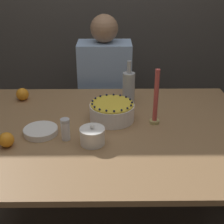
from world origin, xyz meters
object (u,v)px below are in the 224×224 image
cake (112,111)px  person_man_blue_shirt (105,104)px  sugar_bowl (92,136)px  candle (156,102)px  bottle (129,87)px  sugar_shaker (65,129)px

cake → person_man_blue_shirt: 0.72m
sugar_bowl → candle: (0.34, 0.22, 0.09)m
sugar_bowl → bottle: (0.21, 0.50, 0.06)m
cake → sugar_shaker: bearing=-137.5°
bottle → person_man_blue_shirt: bearing=110.0°
cake → sugar_shaker: size_ratio=2.20×
sugar_bowl → candle: size_ratio=0.40×
cake → candle: size_ratio=0.81×
sugar_bowl → person_man_blue_shirt: person_man_blue_shirt is taller
candle → sugar_bowl: bearing=-147.8°
sugar_shaker → bottle: size_ratio=0.42×
sugar_bowl → sugar_shaker: 0.15m
bottle → sugar_shaker: bearing=-127.4°
cake → person_man_blue_shirt: size_ratio=0.21×
cake → bottle: bottle is taller
sugar_bowl → person_man_blue_shirt: size_ratio=0.10×
person_man_blue_shirt → sugar_shaker: bearing=77.9°
sugar_shaker → cake: bearing=42.5°
person_man_blue_shirt → sugar_bowl: bearing=86.8°
sugar_shaker → person_man_blue_shirt: 0.95m
candle → bottle: (-0.13, 0.28, -0.03)m
candle → person_man_blue_shirt: (-0.29, 0.72, -0.34)m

